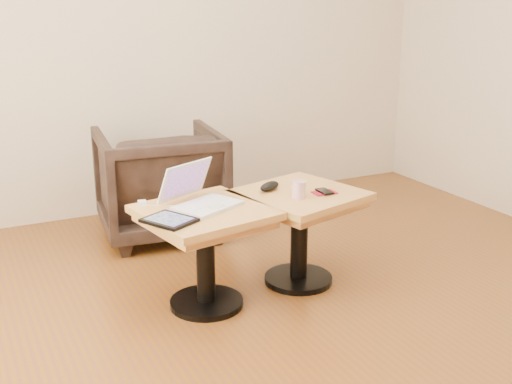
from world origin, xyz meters
name	(u,v)px	position (x,y,z in m)	size (l,w,h in m)	color
room_shell	(319,53)	(0.00, 0.00, 1.35)	(4.52, 4.52, 2.71)	brown
side_table_left	(205,234)	(-0.35, 0.50, 0.41)	(0.70, 0.70, 0.54)	black
side_table_right	(300,215)	(0.24, 0.55, 0.41)	(0.74, 0.74, 0.54)	black
laptop	(200,197)	(-0.35, 0.56, 0.59)	(0.43, 0.43, 0.22)	white
tablet	(169,220)	(-0.57, 0.40, 0.55)	(0.27, 0.29, 0.02)	black
charging_adapter	(142,203)	(-0.62, 0.70, 0.56)	(0.04, 0.04, 0.03)	white
glasses_case	(269,186)	(0.10, 0.64, 0.57)	(0.16, 0.07, 0.05)	black
striped_cup	(299,190)	(0.18, 0.45, 0.59)	(0.07, 0.07, 0.09)	#BC5779
earbuds_tangle	(299,186)	(0.27, 0.62, 0.55)	(0.07, 0.05, 0.01)	white
phone_on_sleeve	(324,192)	(0.35, 0.46, 0.55)	(0.13, 0.11, 0.02)	maroon
armchair	(160,182)	(-0.22, 1.65, 0.37)	(0.79, 0.82, 0.74)	#30221C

